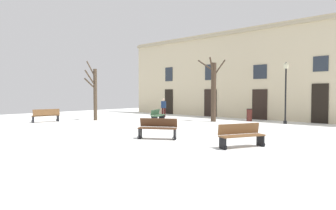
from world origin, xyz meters
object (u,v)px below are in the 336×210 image
object	(u,v)px
tree_right_of_center	(213,89)
person_strolling	(164,107)
streetlamp	(286,86)
bench_back_to_back_left	(241,135)
bench_near_lamp	(46,115)
bench_by_litter_bin	(157,115)
litter_bin	(249,115)
tree_left_of_center	(95,91)
bench_back_to_back_right	(158,128)

from	to	relation	value
tree_right_of_center	person_strolling	size ratio (longest dim) A/B	2.83
streetlamp	bench_back_to_back_left	xyz separation A→B (m)	(1.76, -9.49, -2.00)
bench_back_to_back_left	bench_near_lamp	bearing A→B (deg)	117.83
streetlamp	bench_by_litter_bin	bearing A→B (deg)	-145.35
litter_bin	bench_by_litter_bin	distance (m)	6.63
tree_left_of_center	bench_near_lamp	size ratio (longest dim) A/B	2.39
litter_bin	bench_back_to_back_right	xyz separation A→B (m)	(0.67, -10.25, 0.02)
litter_bin	bench_back_to_back_left	size ratio (longest dim) A/B	0.49
tree_left_of_center	bench_back_to_back_right	bearing A→B (deg)	-18.94
bench_near_lamp	bench_by_litter_bin	world-z (taller)	bench_near_lamp
bench_by_litter_bin	bench_back_to_back_left	xyz separation A→B (m)	(8.73, -4.67, -0.02)
tree_right_of_center	litter_bin	world-z (taller)	tree_right_of_center
tree_right_of_center	streetlamp	world-z (taller)	tree_right_of_center
bench_by_litter_bin	person_strolling	world-z (taller)	person_strolling
tree_right_of_center	tree_left_of_center	world-z (taller)	tree_right_of_center
tree_left_of_center	person_strolling	bearing A→B (deg)	73.07
bench_back_to_back_left	bench_back_to_back_right	xyz separation A→B (m)	(-3.67, -0.62, 0.02)
tree_left_of_center	bench_by_litter_bin	distance (m)	5.23
tree_right_of_center	tree_left_of_center	distance (m)	8.71
tree_right_of_center	litter_bin	xyz separation A→B (m)	(1.83, 1.91, -1.87)
bench_by_litter_bin	bench_back_to_back_right	xyz separation A→B (m)	(5.06, -5.28, -0.00)
litter_bin	bench_back_to_back_right	distance (m)	10.27
bench_back_to_back_right	person_strolling	distance (m)	11.94
bench_back_to_back_right	person_strolling	world-z (taller)	person_strolling
bench_back_to_back_right	person_strolling	xyz separation A→B (m)	(-7.87, 8.98, 0.39)
tree_left_of_center	bench_near_lamp	bearing A→B (deg)	-114.29
streetlamp	litter_bin	xyz separation A→B (m)	(-2.59, 0.14, -2.01)
bench_by_litter_bin	bench_back_to_back_right	size ratio (longest dim) A/B	1.12
litter_bin	bench_near_lamp	bearing A→B (deg)	-135.82
bench_back_to_back_right	bench_near_lamp	bearing A→B (deg)	148.57
tree_right_of_center	bench_by_litter_bin	distance (m)	4.40
litter_bin	person_strolling	size ratio (longest dim) A/B	0.57
bench_by_litter_bin	person_strolling	size ratio (longest dim) A/B	1.21
tree_right_of_center	bench_back_to_back_left	bearing A→B (deg)	-51.38
bench_back_to_back_right	tree_right_of_center	bearing A→B (deg)	76.47
tree_right_of_center	person_strolling	world-z (taller)	tree_right_of_center
tree_right_of_center	bench_near_lamp	distance (m)	11.88
streetlamp	tree_left_of_center	bearing A→B (deg)	-149.40
bench_back_to_back_left	bench_back_to_back_right	world-z (taller)	bench_back_to_back_right
streetlamp	bench_near_lamp	bearing A→B (deg)	-142.56
bench_back_to_back_left	person_strolling	world-z (taller)	person_strolling
bench_by_litter_bin	person_strolling	xyz separation A→B (m)	(-2.81, 3.69, 0.39)
litter_bin	person_strolling	xyz separation A→B (m)	(-7.20, -1.27, 0.41)
person_strolling	litter_bin	bearing A→B (deg)	-16.43
streetlamp	bench_by_litter_bin	world-z (taller)	streetlamp
tree_left_of_center	litter_bin	bearing A→B (deg)	37.93
litter_bin	tree_right_of_center	bearing A→B (deg)	-133.74
bench_near_lamp	streetlamp	bearing A→B (deg)	137.14
bench_by_litter_bin	bench_back_to_back_left	distance (m)	9.90
litter_bin	person_strolling	bearing A→B (deg)	-169.97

